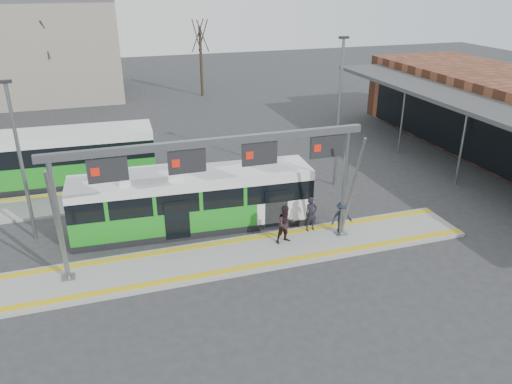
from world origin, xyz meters
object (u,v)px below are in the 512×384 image
(hero_bus, at_px, (193,201))
(passenger_c, at_px, (342,217))
(gantry, at_px, (216,164))
(passenger_a, at_px, (311,214))
(passenger_b, at_px, (286,224))

(hero_bus, xyz_separation_m, passenger_c, (6.35, -2.93, -0.47))
(gantry, distance_m, passenger_a, 5.75)
(gantry, height_order, passenger_b, gantry)
(gantry, height_order, hero_bus, gantry)
(gantry, xyz_separation_m, passenger_a, (4.63, 0.81, -3.31))
(passenger_c, bearing_deg, passenger_a, 153.43)
(gantry, relative_size, hero_bus, 1.15)
(gantry, relative_size, passenger_b, 7.32)
(hero_bus, relative_size, passenger_c, 7.18)
(passenger_a, bearing_deg, hero_bus, 150.56)
(gantry, xyz_separation_m, passenger_b, (3.10, 0.11, -3.26))
(gantry, height_order, passenger_c, gantry)
(gantry, distance_m, passenger_c, 6.78)
(passenger_a, bearing_deg, passenger_b, -161.05)
(gantry, bearing_deg, passenger_c, 1.30)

